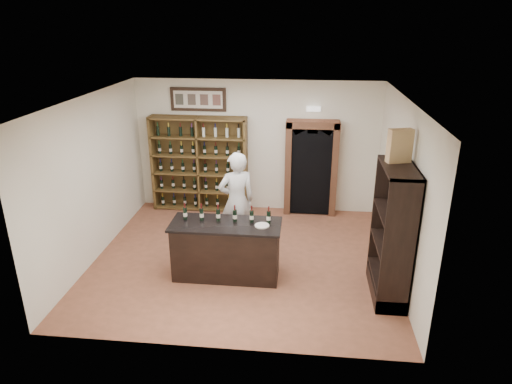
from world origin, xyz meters
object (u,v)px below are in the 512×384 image
counter_bottle_0 (185,213)px  wine_crate (400,146)px  tasting_counter (226,250)px  side_cabinet (392,253)px  wine_shelf (200,164)px  shopkeeper (237,201)px

counter_bottle_0 → wine_crate: (3.41, -0.19, 1.35)m
tasting_counter → side_cabinet: size_ratio=0.85×
wine_shelf → counter_bottle_0: 2.86m
tasting_counter → counter_bottle_0: counter_bottle_0 is taller
counter_bottle_0 → side_cabinet: side_cabinet is taller
tasting_counter → wine_crate: (2.69, -0.09, 1.96)m
tasting_counter → shopkeeper: 1.18m
wine_crate → tasting_counter: bearing=161.8°
wine_crate → counter_bottle_0: bearing=160.5°
counter_bottle_0 → wine_crate: 3.68m
tasting_counter → wine_crate: bearing=-1.8°
counter_bottle_0 → tasting_counter: bearing=-8.0°
wine_shelf → counter_bottle_0: bearing=-82.4°
counter_bottle_0 → shopkeeper: shopkeeper is taller
side_cabinet → wine_crate: wine_crate is taller
wine_crate → side_cabinet: bearing=-98.3°
wine_crate → wine_shelf: bearing=125.2°
tasting_counter → counter_bottle_0: size_ratio=6.27×
wine_shelf → side_cabinet: (3.82, -3.23, -0.35)m
wine_shelf → side_cabinet: same height
side_cabinet → shopkeeper: size_ratio=1.13×
wine_shelf → tasting_counter: bearing=-69.4°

